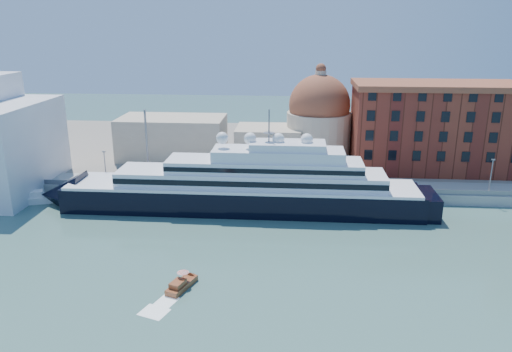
{
  "coord_description": "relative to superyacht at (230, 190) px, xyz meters",
  "views": [
    {
      "loc": [
        15.39,
        -80.92,
        40.49
      ],
      "look_at": [
        7.48,
        18.0,
        9.49
      ],
      "focal_mm": 35.0,
      "sensor_mm": 36.0,
      "label": 1
    }
  ],
  "objects": [
    {
      "name": "warehouse",
      "position": [
        50.61,
        29.0,
        9.22
      ],
      "size": [
        43.0,
        19.0,
        23.25
      ],
      "color": "maroon",
      "rests_on": "land"
    },
    {
      "name": "quay",
      "position": [
        -1.39,
        11.0,
        -3.32
      ],
      "size": [
        180.0,
        10.0,
        2.5
      ],
      "primitive_type": "cube",
      "color": "gray",
      "rests_on": "ground"
    },
    {
      "name": "superyacht",
      "position": [
        0.0,
        0.0,
        0.0
      ],
      "size": [
        88.67,
        12.29,
        26.5
      ],
      "color": "black",
      "rests_on": "ground"
    },
    {
      "name": "service_barge",
      "position": [
        -48.12,
        0.1,
        -3.74
      ],
      "size": [
        13.64,
        8.46,
        2.91
      ],
      "rotation": [
        0.0,
        0.0,
        0.35
      ],
      "color": "white",
      "rests_on": "ground"
    },
    {
      "name": "lamp_posts",
      "position": [
        -14.06,
        9.27,
        5.27
      ],
      "size": [
        120.8,
        2.4,
        18.0
      ],
      "color": "slate",
      "rests_on": "quay"
    },
    {
      "name": "church",
      "position": [
        5.0,
        34.72,
        6.33
      ],
      "size": [
        66.0,
        18.0,
        25.5
      ],
      "color": "beige",
      "rests_on": "land"
    },
    {
      "name": "water_taxi",
      "position": [
        -3.35,
        -35.17,
        -3.84
      ],
      "size": [
        4.18,
        6.81,
        3.07
      ],
      "rotation": [
        0.0,
        0.0,
        -0.34
      ],
      "color": "maroon",
      "rests_on": "ground"
    },
    {
      "name": "quay_fence",
      "position": [
        -1.39,
        6.5,
        -1.47
      ],
      "size": [
        180.0,
        0.1,
        1.2
      ],
      "primitive_type": "cube",
      "color": "slate",
      "rests_on": "quay"
    },
    {
      "name": "land",
      "position": [
        -1.39,
        52.0,
        -3.57
      ],
      "size": [
        260.0,
        72.0,
        2.0
      ],
      "primitive_type": "cube",
      "color": "slate",
      "rests_on": "ground"
    },
    {
      "name": "ground",
      "position": [
        -1.39,
        -23.0,
        -4.57
      ],
      "size": [
        400.0,
        400.0,
        0.0
      ],
      "primitive_type": "plane",
      "color": "#335951",
      "rests_on": "ground"
    }
  ]
}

